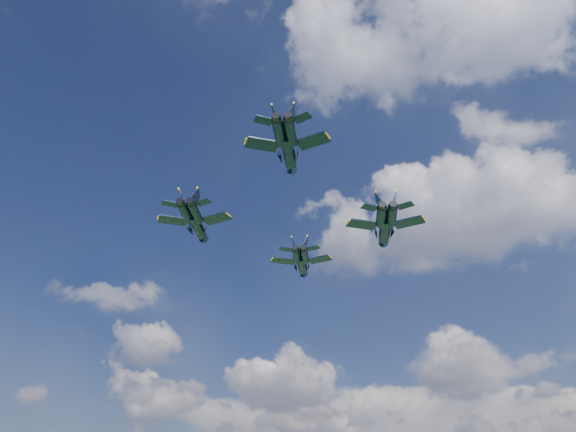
{
  "coord_description": "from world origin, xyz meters",
  "views": [
    {
      "loc": [
        46.9,
        -64.23,
        9.27
      ],
      "look_at": [
        5.22,
        8.55,
        55.93
      ],
      "focal_mm": 35.0,
      "sensor_mm": 36.0,
      "label": 1
    }
  ],
  "objects_px": {
    "jet_right": "(385,230)",
    "jet_lead": "(302,265)",
    "jet_left": "(198,226)",
    "jet_slot": "(289,153)"
  },
  "relations": [
    {
      "from": "jet_right",
      "to": "jet_slot",
      "type": "bearing_deg",
      "value": -123.12
    },
    {
      "from": "jet_lead",
      "to": "jet_slot",
      "type": "relative_size",
      "value": 1.0
    },
    {
      "from": "jet_lead",
      "to": "jet_left",
      "type": "distance_m",
      "value": 23.99
    },
    {
      "from": "jet_lead",
      "to": "jet_slot",
      "type": "xyz_separation_m",
      "value": [
        16.08,
        -33.54,
        0.86
      ]
    },
    {
      "from": "jet_left",
      "to": "jet_right",
      "type": "bearing_deg",
      "value": 2.31
    },
    {
      "from": "jet_right",
      "to": "jet_lead",
      "type": "bearing_deg",
      "value": 135.83
    },
    {
      "from": "jet_lead",
      "to": "jet_slot",
      "type": "height_order",
      "value": "jet_slot"
    },
    {
      "from": "jet_left",
      "to": "jet_slot",
      "type": "xyz_separation_m",
      "value": [
        24.96,
        -11.27,
        0.08
      ]
    },
    {
      "from": "jet_left",
      "to": "jet_slot",
      "type": "distance_m",
      "value": 27.38
    },
    {
      "from": "jet_lead",
      "to": "jet_right",
      "type": "distance_m",
      "value": 21.6
    }
  ]
}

